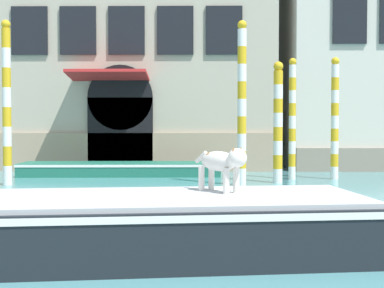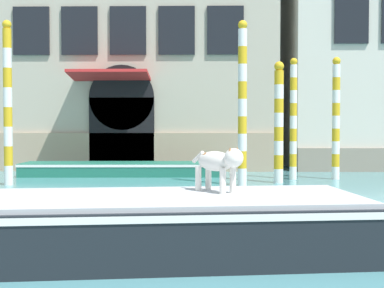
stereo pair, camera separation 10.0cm
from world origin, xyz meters
TOP-DOWN VIEW (x-y plane):
  - palazzo_left at (2.23, 20.15)m, footprint 10.79×7.40m
  - boat_foreground at (2.57, 4.68)m, footprint 9.12×3.17m
  - dog_on_deck at (5.09, 5.25)m, footprint 0.69×0.74m
  - boat_moored_near_palazzo at (2.23, 15.58)m, footprint 6.54×1.69m
  - mooring_pole_0 at (8.94, 14.45)m, footprint 0.24×0.24m
  - mooring_pole_2 at (7.06, 13.41)m, footprint 0.28×0.28m
  - mooring_pole_3 at (7.65, 14.46)m, footprint 0.22×0.22m
  - mooring_pole_4 at (5.97, 12.71)m, footprint 0.25×0.25m
  - mooring_pole_5 at (-0.47, 12.70)m, footprint 0.25×0.25m

SIDE VIEW (x-z plane):
  - boat_moored_near_palazzo at x=2.23m, z-range 0.01..0.44m
  - boat_foreground at x=2.57m, z-range 0.02..0.78m
  - dog_on_deck at x=5.09m, z-range 0.85..1.47m
  - mooring_pole_2 at x=7.06m, z-range 0.02..3.49m
  - mooring_pole_3 at x=7.65m, z-range 0.02..3.71m
  - mooring_pole_0 at x=8.94m, z-range 0.02..3.74m
  - mooring_pole_4 at x=5.97m, z-range 0.02..4.51m
  - mooring_pole_5 at x=-0.47m, z-range 0.02..4.54m
  - palazzo_left at x=2.23m, z-range -0.02..12.32m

